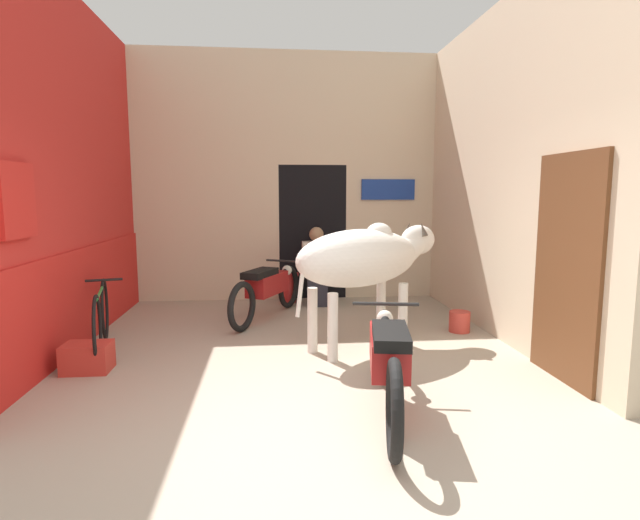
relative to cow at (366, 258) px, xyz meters
The scene contains 12 objects.
ground_plane 2.39m from the cow, 111.03° to the right, with size 30.00×30.00×0.00m, color tan.
wall_left_shopfront 3.44m from the cow, behind, with size 0.25×4.77×3.98m.
wall_back_with_doorway 3.13m from the cow, 101.98° to the left, with size 4.88×0.93×3.98m.
wall_right_with_door 2.01m from the cow, 10.35° to the left, with size 0.22×4.77×3.98m.
cow is the anchor object (origin of this frame).
motorcycle_near 1.83m from the cow, 94.71° to the right, with size 0.60×2.02×0.78m.
motorcycle_far 1.90m from the cow, 127.60° to the left, with size 1.01×1.90×0.76m.
bicycle 2.99m from the cow, behind, with size 0.54×1.71×0.75m.
shopkeeper_seated 2.29m from the cow, 98.63° to the left, with size 0.44×0.34×1.22m.
plastic_stool 2.69m from the cow, 107.34° to the left, with size 0.33×0.33×0.47m.
crate 3.03m from the cow, 169.82° to the right, with size 0.44×0.32×0.28m.
bucket 1.67m from the cow, 21.32° to the left, with size 0.26×0.26×0.26m.
Camera 1 is at (-0.27, -3.40, 1.72)m, focal length 28.00 mm.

